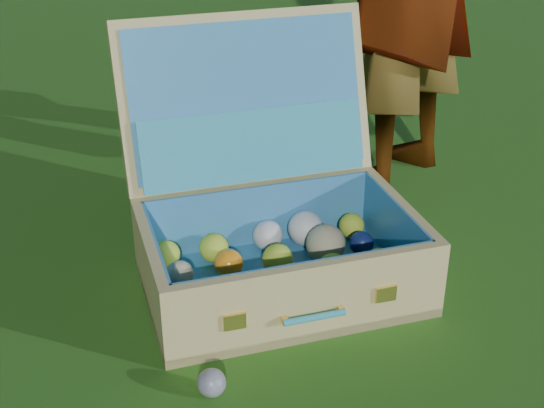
% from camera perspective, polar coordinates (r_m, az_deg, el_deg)
% --- Properties ---
extents(ground, '(60.00, 60.00, 0.00)m').
position_cam_1_polar(ground, '(1.84, 6.37, -8.48)').
color(ground, '#215114').
rests_on(ground, ground).
extents(stray_ball, '(0.06, 0.06, 0.06)m').
position_cam_1_polar(stray_ball, '(1.61, -4.57, -13.28)').
color(stray_ball, '#395895').
rests_on(stray_ball, ground).
extents(suitcase, '(0.69, 0.68, 0.62)m').
position_cam_1_polar(suitcase, '(1.92, -0.13, -0.44)').
color(suitcase, tan).
rests_on(suitcase, ground).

